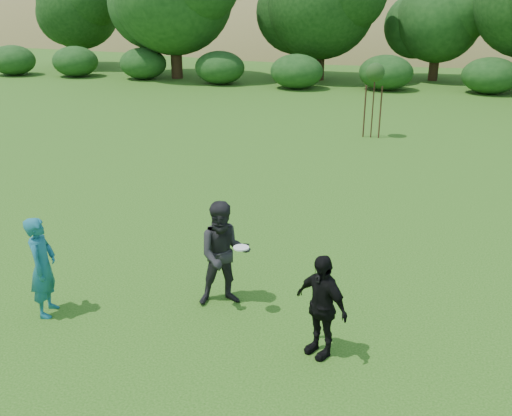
{
  "coord_description": "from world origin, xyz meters",
  "views": [
    {
      "loc": [
        3.36,
        -7.65,
        5.36
      ],
      "look_at": [
        0.0,
        3.0,
        1.1
      ],
      "focal_mm": 40.0,
      "sensor_mm": 36.0,
      "label": 1
    }
  ],
  "objects": [
    {
      "name": "ground",
      "position": [
        0.0,
        0.0,
        0.0
      ],
      "size": [
        120.0,
        120.0,
        0.0
      ],
      "primitive_type": "plane",
      "color": "#19470C",
      "rests_on": "ground"
    },
    {
      "name": "player_teal",
      "position": [
        -2.81,
        -0.34,
        0.91
      ],
      "size": [
        0.61,
        0.76,
        1.82
      ],
      "primitive_type": "imported",
      "rotation": [
        0.0,
        0.0,
        1.86
      ],
      "color": "#196173",
      "rests_on": "ground"
    },
    {
      "name": "player_grey",
      "position": [
        0.06,
        0.93,
        0.98
      ],
      "size": [
        1.18,
        1.09,
        1.96
      ],
      "primitive_type": "imported",
      "rotation": [
        0.0,
        0.0,
        0.45
      ],
      "color": "black",
      "rests_on": "ground"
    },
    {
      "name": "player_black",
      "position": [
        2.02,
        -0.09,
        0.85
      ],
      "size": [
        1.07,
        0.88,
        1.7
      ],
      "primitive_type": "imported",
      "rotation": [
        0.0,
        0.0,
        -0.55
      ],
      "color": "black",
      "rests_on": "ground"
    },
    {
      "name": "frisbee",
      "position": [
        0.47,
        0.69,
        1.27
      ],
      "size": [
        0.27,
        0.27,
        0.03
      ],
      "color": "white",
      "rests_on": "ground"
    },
    {
      "name": "sapling",
      "position": [
        1.07,
        14.5,
        2.42
      ],
      "size": [
        0.7,
        0.7,
        2.85
      ],
      "color": "#361F15",
      "rests_on": "ground"
    },
    {
      "name": "hillside",
      "position": [
        -0.56,
        68.45,
        -11.97
      ],
      "size": [
        150.0,
        72.0,
        52.0
      ],
      "color": "olive",
      "rests_on": "ground"
    },
    {
      "name": "tree_row",
      "position": [
        3.23,
        28.68,
        4.87
      ],
      "size": [
        53.92,
        10.38,
        9.62
      ],
      "color": "#3A2616",
      "rests_on": "ground"
    }
  ]
}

